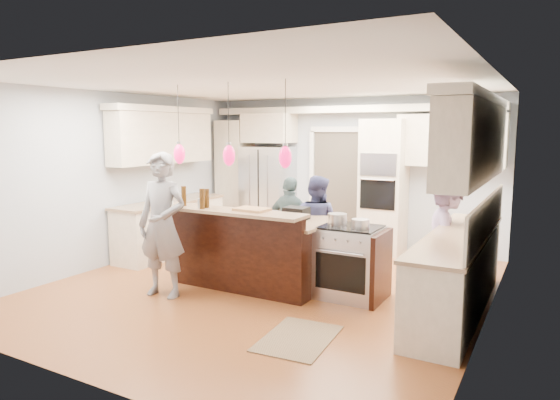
% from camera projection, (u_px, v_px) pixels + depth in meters
% --- Properties ---
extents(ground_plane, '(6.00, 6.00, 0.00)m').
position_uv_depth(ground_plane, '(268.00, 287.00, 6.79)').
color(ground_plane, '#B06430').
rests_on(ground_plane, ground).
extents(room_shell, '(5.54, 6.04, 2.72)m').
position_uv_depth(room_shell, '(267.00, 153.00, 6.54)').
color(room_shell, '#B2BCC6').
rests_on(room_shell, ground).
extents(refrigerator, '(0.90, 0.70, 1.80)m').
position_uv_depth(refrigerator, '(268.00, 193.00, 9.70)').
color(refrigerator, '#B7B7BC').
rests_on(refrigerator, ground).
extents(oven_column, '(0.72, 0.69, 2.30)m').
position_uv_depth(oven_column, '(383.00, 187.00, 8.58)').
color(oven_column, '#F3E1C5').
rests_on(oven_column, ground).
extents(back_upper_cabinets, '(5.30, 0.61, 2.54)m').
position_uv_depth(back_upper_cabinets, '(308.00, 154.00, 9.31)').
color(back_upper_cabinets, '#F3E1C5').
rests_on(back_upper_cabinets, ground).
extents(right_counter_run, '(0.64, 3.10, 2.51)m').
position_uv_depth(right_counter_run, '(463.00, 223.00, 5.73)').
color(right_counter_run, '#F3E1C5').
rests_on(right_counter_run, ground).
extents(left_cabinets, '(0.64, 2.30, 2.51)m').
position_uv_depth(left_cabinets, '(168.00, 193.00, 8.52)').
color(left_cabinets, '#F3E1C5').
rests_on(left_cabinets, ground).
extents(kitchen_island, '(2.10, 1.46, 1.12)m').
position_uv_depth(kitchen_island, '(255.00, 249.00, 6.91)').
color(kitchen_island, black).
rests_on(kitchen_island, ground).
extents(island_range, '(0.82, 0.71, 0.92)m').
position_uv_depth(island_range, '(352.00, 262.00, 6.30)').
color(island_range, '#B7B7BC').
rests_on(island_range, ground).
extents(pendant_lights, '(1.75, 0.15, 1.03)m').
position_uv_depth(pendant_lights, '(229.00, 155.00, 6.22)').
color(pendant_lights, black).
rests_on(pendant_lights, ground).
extents(person_bar_end, '(0.72, 0.52, 1.85)m').
position_uv_depth(person_bar_end, '(162.00, 225.00, 6.31)').
color(person_bar_end, gray).
rests_on(person_bar_end, ground).
extents(person_far_left, '(0.75, 0.61, 1.47)m').
position_uv_depth(person_far_left, '(316.00, 226.00, 7.27)').
color(person_far_left, navy).
rests_on(person_far_left, ground).
extents(person_far_right, '(0.86, 0.41, 1.43)m').
position_uv_depth(person_far_right, '(291.00, 224.00, 7.48)').
color(person_far_right, '#455E61').
rests_on(person_far_right, ground).
extents(person_range_side, '(0.92, 1.12, 1.51)m').
position_uv_depth(person_range_side, '(447.00, 234.00, 6.54)').
color(person_range_side, '#AB90C3').
rests_on(person_range_side, ground).
extents(floor_rug, '(0.74, 1.02, 0.01)m').
position_uv_depth(floor_rug, '(298.00, 338.00, 5.09)').
color(floor_rug, olive).
rests_on(floor_rug, ground).
extents(water_bottle, '(0.09, 0.09, 0.32)m').
position_uv_depth(water_bottle, '(170.00, 193.00, 6.65)').
color(water_bottle, silver).
rests_on(water_bottle, kitchen_island).
extents(beer_bottle_a, '(0.07, 0.07, 0.26)m').
position_uv_depth(beer_bottle_a, '(184.00, 196.00, 6.59)').
color(beer_bottle_a, '#41270B').
rests_on(beer_bottle_a, kitchen_island).
extents(beer_bottle_b, '(0.07, 0.07, 0.26)m').
position_uv_depth(beer_bottle_b, '(202.00, 199.00, 6.32)').
color(beer_bottle_b, '#41270B').
rests_on(beer_bottle_b, kitchen_island).
extents(beer_bottle_c, '(0.07, 0.07, 0.25)m').
position_uv_depth(beer_bottle_c, '(207.00, 198.00, 6.43)').
color(beer_bottle_c, '#41270B').
rests_on(beer_bottle_c, kitchen_island).
extents(drink_can, '(0.09, 0.09, 0.13)m').
position_uv_depth(drink_can, '(200.00, 203.00, 6.40)').
color(drink_can, '#B7B7BC').
rests_on(drink_can, kitchen_island).
extents(cutting_board, '(0.42, 0.31, 0.03)m').
position_uv_depth(cutting_board, '(252.00, 209.00, 6.21)').
color(cutting_board, tan).
rests_on(cutting_board, kitchen_island).
extents(pot_large, '(0.24, 0.24, 0.14)m').
position_uv_depth(pot_large, '(337.00, 219.00, 6.35)').
color(pot_large, '#B7B7BC').
rests_on(pot_large, island_range).
extents(pot_small, '(0.22, 0.22, 0.11)m').
position_uv_depth(pot_small, '(360.00, 224.00, 6.13)').
color(pot_small, '#B7B7BC').
rests_on(pot_small, island_range).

